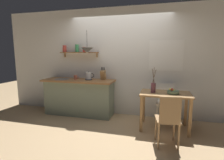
# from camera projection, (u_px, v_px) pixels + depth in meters

# --- Properties ---
(ground_plane) EXTENTS (14.00, 14.00, 0.00)m
(ground_plane) POSITION_uv_depth(u_px,v_px,m) (113.00, 122.00, 4.03)
(ground_plane) COLOR tan
(back_wall) EXTENTS (6.80, 0.11, 2.70)m
(back_wall) POSITION_uv_depth(u_px,v_px,m) (128.00, 62.00, 4.39)
(back_wall) COLOR white
(back_wall) RESTS_ON ground_plane
(kitchen_counter) EXTENTS (1.83, 0.63, 0.92)m
(kitchen_counter) POSITION_uv_depth(u_px,v_px,m) (79.00, 97.00, 4.52)
(kitchen_counter) COLOR gray
(kitchen_counter) RESTS_ON ground_plane
(wall_shelf) EXTENTS (1.02, 0.20, 0.34)m
(wall_shelf) POSITION_uv_depth(u_px,v_px,m) (75.00, 51.00, 4.54)
(wall_shelf) COLOR brown
(dining_table) EXTENTS (1.01, 0.65, 0.77)m
(dining_table) POSITION_uv_depth(u_px,v_px,m) (165.00, 99.00, 3.60)
(dining_table) COLOR tan
(dining_table) RESTS_ON ground_plane
(dining_chair_near) EXTENTS (0.44, 0.44, 0.90)m
(dining_chair_near) POSITION_uv_depth(u_px,v_px,m) (168.00, 118.00, 2.91)
(dining_chair_near) COLOR tan
(dining_chair_near) RESTS_ON ground_plane
(dining_chair_far) EXTENTS (0.43, 0.47, 0.89)m
(dining_chair_far) POSITION_uv_depth(u_px,v_px,m) (166.00, 100.00, 4.05)
(dining_chair_far) COLOR white
(dining_chair_far) RESTS_ON ground_plane
(fruit_bowl) EXTENTS (0.23, 0.23, 0.12)m
(fruit_bowl) POSITION_uv_depth(u_px,v_px,m) (173.00, 92.00, 3.48)
(fruit_bowl) COLOR slate
(fruit_bowl) RESTS_ON dining_table
(twig_vase) EXTENTS (0.10, 0.10, 0.53)m
(twig_vase) POSITION_uv_depth(u_px,v_px,m) (153.00, 87.00, 3.61)
(twig_vase) COLOR brown
(twig_vase) RESTS_ON dining_table
(electric_kettle) EXTENTS (0.26, 0.18, 0.22)m
(electric_kettle) POSITION_uv_depth(u_px,v_px,m) (89.00, 76.00, 4.39)
(electric_kettle) COLOR black
(electric_kettle) RESTS_ON kitchen_counter
(knife_block) EXTENTS (0.12, 0.17, 0.33)m
(knife_block) POSITION_uv_depth(u_px,v_px,m) (103.00, 75.00, 4.35)
(knife_block) COLOR tan
(knife_block) RESTS_ON kitchen_counter
(coffee_mug_by_sink) EXTENTS (0.13, 0.08, 0.11)m
(coffee_mug_by_sink) POSITION_uv_depth(u_px,v_px,m) (76.00, 77.00, 4.47)
(coffee_mug_by_sink) COLOR #C6664C
(coffee_mug_by_sink) RESTS_ON kitchen_counter
(pendant_lamp) EXTENTS (0.30, 0.30, 0.53)m
(pendant_lamp) POSITION_uv_depth(u_px,v_px,m) (87.00, 50.00, 4.18)
(pendant_lamp) COLOR black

